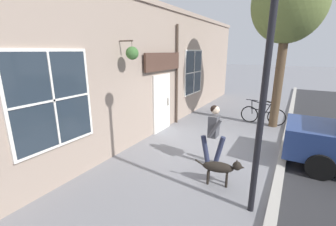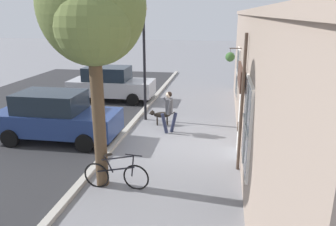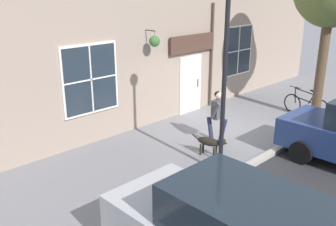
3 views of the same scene
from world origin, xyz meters
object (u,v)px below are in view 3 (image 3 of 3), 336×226
Objects in this scene: pedestrian_walking at (217,113)px; street_lamp at (226,50)px; leaning_bicycle at (306,105)px; dog_on_leash at (211,142)px.

street_lamp reaches higher than pedestrian_walking.
street_lamp is at bearing -83.88° from leaning_bicycle.
dog_on_leash is at bearing -91.70° from leaning_bicycle.
leaning_bicycle is at bearing 81.57° from pedestrian_walking.
dog_on_leash is 0.23× the size of street_lamp.
dog_on_leash is 5.18m from leaning_bicycle.
street_lamp is at bearing -48.07° from pedestrian_walking.
pedestrian_walking is at bearing 131.93° from street_lamp.
pedestrian_walking is at bearing -98.43° from leaning_bicycle.
dog_on_leash is at bearing 144.70° from street_lamp.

